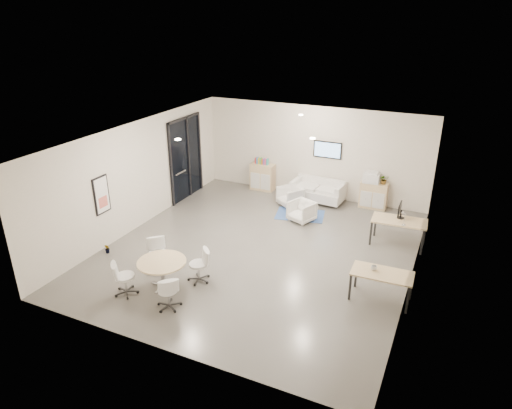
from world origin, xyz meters
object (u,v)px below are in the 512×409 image
object	(u,v)px
sideboard_right	(373,195)
armchair_right	(302,210)
desk_rear	(399,223)
desk_front	(382,276)
armchair_left	(290,196)
round_table	(162,264)
sideboard_left	(263,177)
loveseat	(318,191)

from	to	relation	value
sideboard_right	armchair_right	bearing A→B (deg)	-132.22
desk_rear	desk_front	bearing A→B (deg)	-91.96
armchair_left	desk_rear	bearing A→B (deg)	15.68
armchair_right	desk_front	distance (m)	4.49
armchair_left	round_table	distance (m)	6.01
sideboard_left	armchair_left	bearing A→B (deg)	-34.20
armchair_right	desk_rear	distance (m)	3.03
armchair_right	round_table	bearing A→B (deg)	-88.12
desk_rear	armchair_left	bearing A→B (deg)	156.44
sideboard_left	desk_rear	xyz separation A→B (m)	(5.22, -2.37, 0.21)
armchair_right	desk_front	xyz separation A→B (m)	(3.06, -3.27, 0.28)
sideboard_left	loveseat	world-z (taller)	sideboard_left
desk_front	sideboard_right	bearing A→B (deg)	101.30
loveseat	armchair_left	distance (m)	1.09
armchair_right	desk_rear	world-z (taller)	desk_rear
armchair_right	round_table	distance (m)	5.22
armchair_right	loveseat	bearing A→B (deg)	112.27
sideboard_left	sideboard_right	bearing A→B (deg)	0.14
armchair_left	armchair_right	size ratio (longest dim) A/B	1.01
sideboard_right	round_table	world-z (taller)	sideboard_right
sideboard_right	round_table	size ratio (longest dim) A/B	0.77
sideboard_left	desk_front	xyz separation A→B (m)	(5.29, -5.27, 0.15)
loveseat	round_table	xyz separation A→B (m)	(-1.72, -6.72, 0.26)
sideboard_left	desk_front	distance (m)	7.46
armchair_right	desk_front	bearing A→B (deg)	-25.46
sideboard_left	round_table	xyz separation A→B (m)	(0.48, -6.91, 0.13)
armchair_left	desk_front	size ratio (longest dim) A/B	0.53
sideboard_right	sideboard_left	bearing A→B (deg)	-179.86
sideboard_right	desk_front	xyz separation A→B (m)	(1.24, -5.28, 0.19)
sideboard_right	round_table	xyz separation A→B (m)	(-3.57, -6.92, 0.17)
loveseat	armchair_left	xyz separation A→B (m)	(-0.74, -0.80, 0.01)
sideboard_left	round_table	distance (m)	6.93
desk_rear	sideboard_right	bearing A→B (deg)	112.75
sideboard_right	desk_rear	world-z (taller)	sideboard_right
sideboard_left	desk_rear	world-z (taller)	sideboard_left
desk_front	round_table	xyz separation A→B (m)	(-4.81, -1.65, -0.02)
sideboard_left	desk_rear	size ratio (longest dim) A/B	0.64
loveseat	desk_rear	distance (m)	3.74
loveseat	armchair_right	bearing A→B (deg)	-84.55
round_table	sideboard_right	bearing A→B (deg)	62.74
loveseat	armchair_left	bearing A→B (deg)	-128.13
sideboard_right	loveseat	bearing A→B (deg)	-173.80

